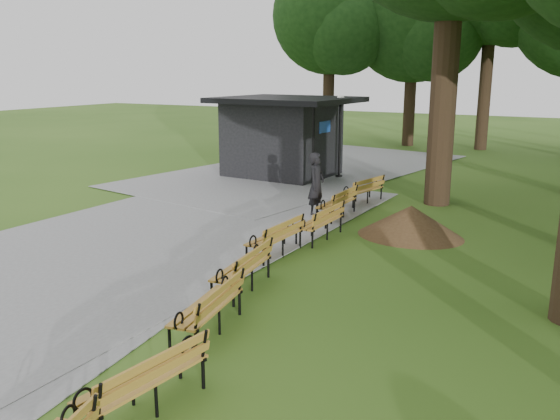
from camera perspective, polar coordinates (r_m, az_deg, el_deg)
The scene contains 13 objects.
ground at distance 10.84m, azimuth -6.94°, elevation -9.05°, with size 100.00×100.00×0.00m, color #37601B.
path at distance 15.42m, azimuth -12.75°, elevation -2.28°, with size 12.00×38.00×0.06m, color gray.
person at distance 16.91m, azimuth 3.61°, elevation 2.54°, with size 0.68×0.44×1.85m, color black.
kiosk at distance 23.31m, azimuth 0.19°, elevation 7.22°, with size 5.03×4.37×3.15m, color black, non-canonical shape.
lamp_post at distance 22.88m, azimuth 5.95°, elevation 8.91°, with size 0.32×0.32×3.24m.
dirt_mound at distance 15.20m, azimuth 12.75°, elevation -1.06°, with size 2.28×2.28×0.80m, color #47301C.
bench_1 at distance 7.64m, azimuth -13.31°, elevation -15.89°, with size 1.90×0.64×0.88m, color #B27A29, non-canonical shape.
bench_2 at distance 9.53m, azimuth -7.23°, elevation -9.48°, with size 1.90×0.64×0.88m, color #B27A29, non-canonical shape.
bench_3 at distance 11.25m, azimuth -3.81°, elevation -5.73°, with size 1.90×0.64×0.88m, color #B27A29, non-canonical shape.
bench_4 at distance 13.25m, azimuth -0.55°, elevation -2.71°, with size 1.90×0.64×0.88m, color #B27A29, non-canonical shape.
bench_5 at distance 14.62m, azimuth 3.91°, elevation -1.17°, with size 1.90×0.64×0.88m, color #B27A29, non-canonical shape.
bench_6 at distance 16.74m, azimuth 5.58°, elevation 0.69°, with size 1.90×0.64×0.88m, color #B27A29, non-canonical shape.
bench_7 at distance 18.64m, azimuth 8.07°, elevation 1.95°, with size 1.90×0.64×0.88m, color #B27A29, non-canonical shape.
Camera 1 is at (5.83, -8.14, 4.15)m, focal length 37.14 mm.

